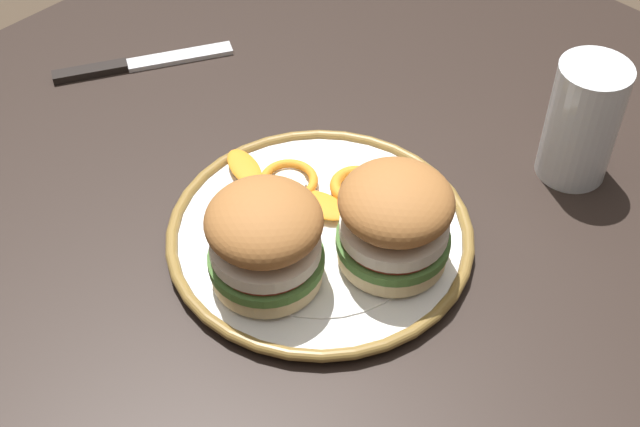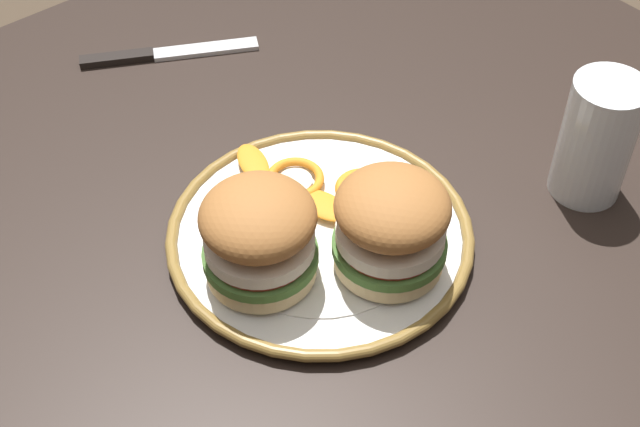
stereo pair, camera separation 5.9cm
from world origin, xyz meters
name	(u,v)px [view 1 (the left image)]	position (x,y,z in m)	size (l,w,h in m)	color
dining_table	(279,280)	(0.00, 0.00, 0.67)	(1.19, 0.99, 0.78)	black
dinner_plate	(320,235)	(0.01, -0.06, 0.79)	(0.31, 0.31, 0.02)	white
sandwich_half_left	(395,220)	(0.03, -0.13, 0.85)	(0.15, 0.15, 0.10)	beige
sandwich_half_right	(265,239)	(-0.07, -0.06, 0.85)	(0.14, 0.14, 0.10)	beige
orange_peel_curled	(289,181)	(0.03, 0.01, 0.80)	(0.07, 0.07, 0.01)	orange
orange_peel_strip_long	(244,167)	(0.01, 0.06, 0.80)	(0.05, 0.07, 0.01)	orange
orange_peel_strip_short	(321,205)	(0.03, -0.04, 0.80)	(0.05, 0.07, 0.01)	orange
orange_peel_small_curl	(357,186)	(0.07, -0.05, 0.80)	(0.07, 0.07, 0.01)	orange
drinking_glass	(580,129)	(0.27, -0.18, 0.83)	(0.07, 0.07, 0.14)	white
table_knife	(131,65)	(0.05, 0.31, 0.78)	(0.20, 0.12, 0.01)	silver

